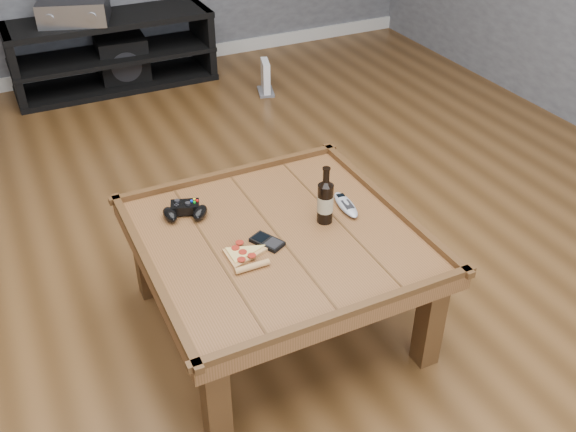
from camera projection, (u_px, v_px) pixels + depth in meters
name	position (u px, v px, depth m)	size (l,w,h in m)	color
ground	(279.00, 324.00, 2.64)	(6.00, 6.00, 0.00)	#492D14
baseboard	(110.00, 68.00, 4.83)	(5.00, 0.02, 0.10)	silver
coffee_table	(278.00, 248.00, 2.41)	(1.03, 1.03, 0.48)	brown
media_console	(113.00, 53.00, 4.54)	(1.40, 0.45, 0.50)	black
beer_bottle	(325.00, 200.00, 2.41)	(0.06, 0.06, 0.23)	black
game_controller	(185.00, 211.00, 2.47)	(0.18, 0.16, 0.05)	black
pizza_slice	(244.00, 256.00, 2.27)	(0.14, 0.23, 0.02)	tan
smartphone	(267.00, 242.00, 2.34)	(0.11, 0.14, 0.02)	black
remote_control	(346.00, 205.00, 2.53)	(0.08, 0.20, 0.03)	#9FA5AD
av_receiver	(74.00, 10.00, 4.27)	(0.53, 0.48, 0.15)	black
subwoofer	(122.00, 59.00, 4.64)	(0.36, 0.36, 0.34)	black
game_console	(266.00, 79.00, 4.50)	(0.15, 0.21, 0.24)	slate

